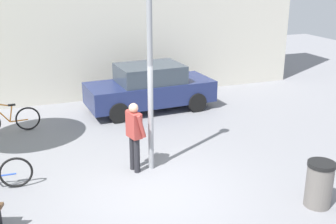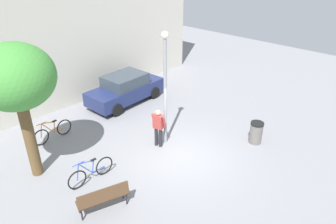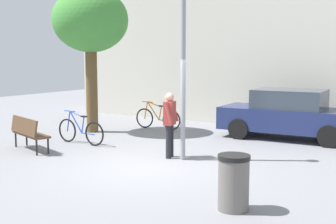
% 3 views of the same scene
% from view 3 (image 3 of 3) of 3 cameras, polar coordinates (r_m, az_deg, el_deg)
% --- Properties ---
extents(ground_plane, '(36.00, 36.00, 0.00)m').
position_cam_3_polar(ground_plane, '(10.66, -2.93, -6.99)').
color(ground_plane, gray).
extents(building_facade, '(16.72, 2.00, 8.00)m').
position_cam_3_polar(building_facade, '(17.73, 12.56, 11.50)').
color(building_facade, beige).
rests_on(building_facade, ground_plane).
extents(lamppost, '(0.28, 0.28, 4.71)m').
position_cam_3_polar(lamppost, '(11.13, 1.93, 8.08)').
color(lamppost, gray).
rests_on(lamppost, ground_plane).
extents(person_by_lamppost, '(0.39, 0.63, 1.67)m').
position_cam_3_polar(person_by_lamppost, '(11.47, 0.23, -1.05)').
color(person_by_lamppost, '#232328').
rests_on(person_by_lamppost, ground_plane).
extents(park_bench, '(1.67, 0.96, 0.92)m').
position_cam_3_polar(park_bench, '(12.96, -17.22, -2.31)').
color(park_bench, '#513823').
rests_on(park_bench, ground_plane).
extents(plaza_tree, '(2.53, 2.53, 4.85)m').
position_cam_3_polar(plaza_tree, '(15.55, -9.76, 11.11)').
color(plaza_tree, brown).
rests_on(plaza_tree, ground_plane).
extents(bicycle_orange, '(1.81, 0.15, 0.97)m').
position_cam_3_polar(bicycle_orange, '(16.05, -1.32, -0.80)').
color(bicycle_orange, black).
rests_on(bicycle_orange, ground_plane).
extents(bicycle_blue, '(1.81, 0.11, 0.97)m').
position_cam_3_polar(bicycle_blue, '(13.61, -10.99, -2.37)').
color(bicycle_blue, black).
rests_on(bicycle_blue, ground_plane).
extents(parked_car_navy, '(4.27, 1.97, 1.55)m').
position_cam_3_polar(parked_car_navy, '(14.60, 15.01, -0.29)').
color(parked_car_navy, navy).
rests_on(parked_car_navy, ground_plane).
extents(trash_bin, '(0.55, 0.55, 0.95)m').
position_cam_3_polar(trash_bin, '(7.78, 8.26, -8.77)').
color(trash_bin, '#66605B').
rests_on(trash_bin, ground_plane).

